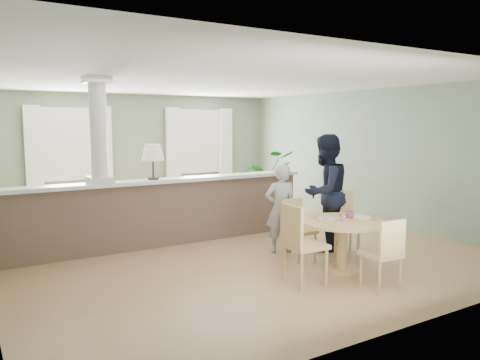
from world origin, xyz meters
TOP-DOWN VIEW (x-y plane):
  - ground at (0.00, 0.00)m, footprint 8.00×8.00m
  - room_shell at (-0.03, 0.63)m, footprint 7.02×8.02m
  - pony_wall at (-0.99, 0.20)m, footprint 5.32×0.38m
  - sofa at (-0.71, 1.49)m, footprint 2.84×1.23m
  - houseplant at (2.13, 1.73)m, footprint 1.30×1.14m
  - dining_table at (0.70, -2.32)m, footprint 1.16×1.16m
  - chair_far_boy at (0.52, -1.54)m, footprint 0.42×0.42m
  - chair_far_man at (1.28, -1.70)m, footprint 0.58×0.58m
  - chair_near at (0.60, -3.16)m, footprint 0.43×0.43m
  - chair_side at (-0.15, -2.47)m, footprint 0.49×0.49m
  - child_person at (0.52, -1.14)m, footprint 0.57×0.45m
  - man_person at (1.22, -1.36)m, footprint 1.03×0.89m

SIDE VIEW (x-z plane):
  - ground at x=0.00m, z-range 0.00..0.00m
  - sofa at x=-0.71m, z-range 0.00..0.82m
  - chair_near at x=0.60m, z-range 0.05..0.93m
  - chair_far_boy at x=0.52m, z-range 0.05..0.94m
  - chair_far_man at x=1.28m, z-range 0.05..1.02m
  - dining_table at x=0.70m, z-range 0.16..0.96m
  - chair_side at x=-0.15m, z-range 0.05..1.07m
  - child_person at x=0.52m, z-range 0.00..1.39m
  - pony_wall at x=-0.99m, z-range -0.64..2.06m
  - houseplant at x=2.13m, z-range 0.00..1.42m
  - man_person at x=1.22m, z-range 0.00..1.85m
  - room_shell at x=-0.03m, z-range 0.46..3.17m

